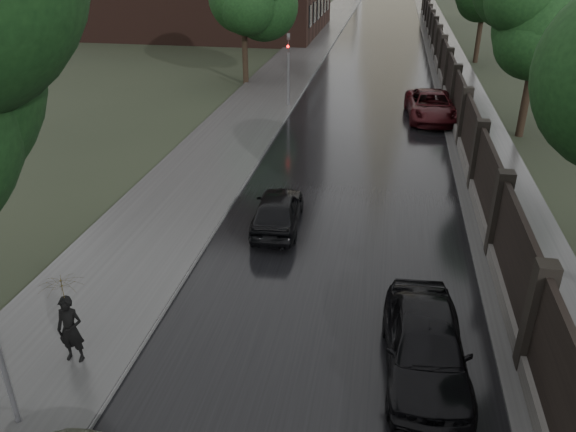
# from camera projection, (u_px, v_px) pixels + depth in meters

# --- Properties ---
(fence_right) EXTENTS (0.45, 75.72, 2.70)m
(fence_right) POSITION_uv_depth(u_px,v_px,m) (445.00, 69.00, 35.78)
(fence_right) COLOR #383533
(fence_right) RESTS_ON ground
(tree_right_b) EXTENTS (4.08, 4.08, 7.01)m
(tree_right_b) POSITION_uv_depth(u_px,v_px,m) (539.00, 28.00, 24.74)
(tree_right_b) COLOR black
(tree_right_b) RESTS_ON ground
(traffic_light) EXTENTS (0.16, 0.32, 4.00)m
(traffic_light) POSITION_uv_depth(u_px,v_px,m) (288.00, 64.00, 30.39)
(traffic_light) COLOR #59595E
(traffic_light) RESTS_ON ground
(hatchback_left) EXTENTS (1.70, 3.76, 1.25)m
(hatchback_left) POSITION_uv_depth(u_px,v_px,m) (278.00, 210.00, 18.18)
(hatchback_left) COLOR black
(hatchback_left) RESTS_ON ground
(car_right_near) EXTENTS (1.96, 4.40, 1.47)m
(car_right_near) POSITION_uv_depth(u_px,v_px,m) (426.00, 345.00, 11.99)
(car_right_near) COLOR black
(car_right_near) RESTS_ON ground
(car_right_far) EXTENTS (2.74, 5.29, 1.42)m
(car_right_far) POSITION_uv_depth(u_px,v_px,m) (431.00, 106.00, 29.12)
(car_right_far) COLOR black
(car_right_far) RESTS_ON ground
(pedestrian_umbrella) EXTENTS (0.96, 0.98, 2.52)m
(pedestrian_umbrella) POSITION_uv_depth(u_px,v_px,m) (63.00, 296.00, 11.72)
(pedestrian_umbrella) COLOR black
(pedestrian_umbrella) RESTS_ON sidewalk_left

